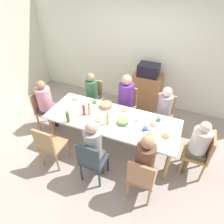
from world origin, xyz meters
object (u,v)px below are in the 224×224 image
Objects in this scene: person_2 at (198,144)px; side_cabinet at (146,92)px; person_6 at (164,108)px; bottle_0 at (84,109)px; cup_0 at (159,119)px; person_7 at (92,92)px; person_1 at (45,101)px; cup_1 at (145,129)px; chair_0 at (49,145)px; plate_1 at (166,137)px; bottle_1 at (107,119)px; plate_4 at (153,125)px; bottle_3 at (89,109)px; bottle_2 at (68,117)px; chair_6 at (163,113)px; plate_5 at (99,121)px; person_4 at (93,147)px; bowl_1 at (123,122)px; chair_5 at (127,104)px; person_5 at (126,97)px; chair_2 at (201,153)px; cup_2 at (139,119)px; dining_table at (112,121)px; chair_3 at (141,177)px; cup_3 at (94,102)px; microwave at (149,70)px; bowl_0 at (106,105)px; person_3 at (144,162)px; chair_4 at (92,160)px; chair_7 at (94,96)px; plate_0 at (124,110)px; plate_3 at (149,135)px; plate_2 at (75,99)px.

side_cabinet is (-1.28, 1.63, -0.23)m from person_2.
bottle_0 is at bearing -148.22° from person_6.
person_7 is at bearing 163.23° from cup_0.
person_7 is at bearing -179.96° from person_6.
cup_1 is (2.17, -0.08, 0.06)m from person_1.
cup_0 is (1.62, 1.10, 0.26)m from chair_0.
bottle_1 is (-1.02, -0.07, 0.10)m from plate_1.
plate_4 is (-0.78, 0.11, 0.07)m from person_2.
bottle_2 is at bearing -125.69° from bottle_3.
person_6 is 0.85m from cup_1.
plate_5 is (-1.01, -1.01, 0.23)m from chair_6.
bowl_1 is at bearing 71.27° from person_4.
bottle_3 is (0.25, 0.34, -0.01)m from bottle_2.
cup_1 is at bearing -115.02° from cup_0.
plate_5 is at bearing -100.87° from chair_5.
person_5 is 0.83m from person_7.
chair_2 reaches higher than cup_2.
person_6 is at bearing 136.55° from chair_2.
chair_2 is at bearing 19.07° from chair_0.
bowl_1 is 0.68m from bottle_3.
dining_table is 2.74× the size of chair_3.
plate_4 is 1.28m from cup_3.
person_4 is 1.60m from chair_5.
cup_1 is (-0.09, -0.19, 0.02)m from plate_4.
cup_0 is at bearing -2.40° from cup_3.
bottle_3 is at bearing -116.16° from chair_5.
chair_5 is 1.05m from plate_5.
plate_5 is at bearing -7.16° from person_1.
person_5 reaches higher than microwave.
person_4 reaches higher than chair_5.
bottle_0 reaches higher than cup_3.
bottle_0 reaches higher than dining_table.
bowl_0 reaches higher than plate_5.
dining_table is 1.69m from microwave.
person_3 is 0.86m from chair_4.
chair_5 is at bearing 116.03° from chair_3.
bottle_3 is at bearing -64.39° from person_7.
plate_4 is 0.27m from cup_2.
chair_3 is 1.00× the size of chair_5.
cup_3 is (0.30, -0.53, 0.26)m from chair_7.
cup_2 is at bearing 3.54° from person_1.
cup_2 is at bearing -28.82° from plate_0.
chair_4 is at bearing -77.41° from bowl_0.
bottle_2 reaches higher than chair_5.
microwave reaches higher than plate_3.
dining_table is 0.27m from plate_5.
chair_2 is at bearing -5.89° from plate_2.
chair_4 is (0.82, 0.00, 0.00)m from chair_0.
plate_4 is at bearing -44.72° from chair_5.
person_2 is at bearing -6.71° from cup_2.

